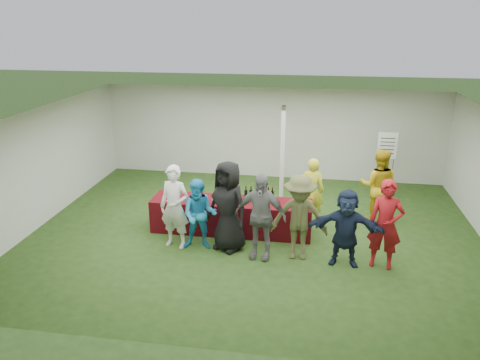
% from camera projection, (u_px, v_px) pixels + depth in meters
% --- Properties ---
extents(ground, '(60.00, 60.00, 0.00)m').
position_uv_depth(ground, '(254.00, 233.00, 10.61)').
color(ground, '#284719').
rests_on(ground, ground).
extents(tent, '(10.00, 10.00, 10.00)m').
position_uv_depth(tent, '(282.00, 162.00, 11.20)').
color(tent, white).
rests_on(tent, ground).
extents(serving_table, '(3.60, 0.80, 0.75)m').
position_uv_depth(serving_table, '(231.00, 216.00, 10.58)').
color(serving_table, '#5C0809').
rests_on(serving_table, ground).
extents(wine_bottles, '(0.66, 0.14, 0.32)m').
position_uv_depth(wine_bottles, '(259.00, 195.00, 10.46)').
color(wine_bottles, black).
rests_on(wine_bottles, serving_table).
extents(wine_glasses, '(1.11, 0.13, 0.16)m').
position_uv_depth(wine_glasses, '(188.00, 198.00, 10.31)').
color(wine_glasses, silver).
rests_on(wine_glasses, serving_table).
extents(water_bottle, '(0.07, 0.07, 0.23)m').
position_uv_depth(water_bottle, '(237.00, 195.00, 10.48)').
color(water_bottle, silver).
rests_on(water_bottle, serving_table).
extents(bar_towel, '(0.25, 0.18, 0.03)m').
position_uv_depth(bar_towel, '(298.00, 203.00, 10.28)').
color(bar_towel, white).
rests_on(bar_towel, serving_table).
extents(dump_bucket, '(0.24, 0.24, 0.18)m').
position_uv_depth(dump_bucket, '(306.00, 205.00, 9.98)').
color(dump_bucket, slate).
rests_on(dump_bucket, serving_table).
extents(wine_list_sign, '(0.50, 0.03, 1.80)m').
position_uv_depth(wine_list_sign, '(387.00, 151.00, 12.25)').
color(wine_list_sign, slate).
rests_on(wine_list_sign, ground).
extents(staff_pourer, '(0.62, 0.45, 1.59)m').
position_uv_depth(staff_pourer, '(312.00, 191.00, 10.92)').
color(staff_pourer, gold).
rests_on(staff_pourer, ground).
extents(staff_back, '(0.95, 0.79, 1.78)m').
position_uv_depth(staff_back, '(378.00, 186.00, 10.96)').
color(staff_back, gold).
rests_on(staff_back, ground).
extents(customer_0, '(0.72, 0.55, 1.79)m').
position_uv_depth(customer_0, '(175.00, 207.00, 9.73)').
color(customer_0, silver).
rests_on(customer_0, ground).
extents(customer_1, '(0.78, 0.63, 1.53)m').
position_uv_depth(customer_1, '(200.00, 215.00, 9.69)').
color(customer_1, '#2292C9').
rests_on(customer_1, ground).
extents(customer_2, '(1.12, 0.99, 1.92)m').
position_uv_depth(customer_2, '(228.00, 206.00, 9.60)').
color(customer_2, black).
rests_on(customer_2, ground).
extents(customer_3, '(1.10, 0.58, 1.80)m').
position_uv_depth(customer_3, '(260.00, 216.00, 9.28)').
color(customer_3, slate).
rests_on(customer_3, ground).
extents(customer_4, '(1.14, 0.66, 1.77)m').
position_uv_depth(customer_4, '(299.00, 218.00, 9.25)').
color(customer_4, '#4E512C').
rests_on(customer_4, ground).
extents(customer_5, '(1.48, 0.55, 1.56)m').
position_uv_depth(customer_5, '(346.00, 228.00, 9.05)').
color(customer_5, '#172239').
rests_on(customer_5, ground).
extents(customer_6, '(0.73, 0.55, 1.78)m').
position_uv_depth(customer_6, '(386.00, 225.00, 8.91)').
color(customer_6, maroon).
rests_on(customer_6, ground).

